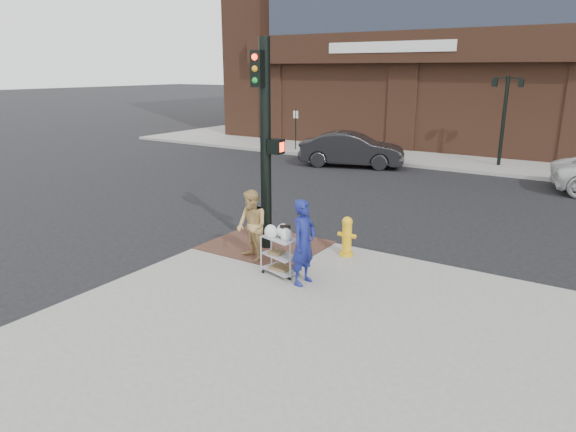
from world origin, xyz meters
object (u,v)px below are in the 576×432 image
Objects in this scene: traffic_signal_pole at (266,140)px; woman_blue at (304,242)px; pedestrian_tan at (252,226)px; lamp_post at (505,111)px; fire_hydrant at (347,236)px; sedan_dark at (352,150)px; utility_cart at (280,252)px.

traffic_signal_pole is 2.96m from woman_blue.
traffic_signal_pole reaches higher than pedestrian_tan.
fire_hydrant is at bearing -92.17° from lamp_post.
lamp_post reaches higher than woman_blue.
sedan_dark reaches higher than utility_cart.
sedan_dark is 12.61m from fire_hydrant.
lamp_post is 16.33m from pedestrian_tan.
utility_cart is (-0.67, 0.15, -0.39)m from woman_blue.
pedestrian_tan reaches higher than fire_hydrant.
pedestrian_tan is at bearing -140.50° from fire_hydrant.
fire_hydrant is (1.92, 0.57, -2.19)m from traffic_signal_pole.
woman_blue is at bearing -12.66° from utility_cart.
sedan_dark is (-3.67, 12.82, -0.18)m from pedestrian_tan.
woman_blue reaches higher than fire_hydrant.
pedestrian_tan is 1.71× the size of fire_hydrant.
lamp_post is at bearing 85.68° from utility_cart.
sedan_dark is at bearing 115.40° from fire_hydrant.
woman_blue is 1.80m from pedestrian_tan.
sedan_dark is 14.01m from utility_cart.
lamp_post is 7.04m from sedan_dark.
fire_hydrant is at bearing 69.14° from utility_cart.
utility_cart is at bearing -94.32° from lamp_post.
lamp_post reaches higher than pedestrian_tan.
lamp_post is 3.58× the size of utility_cart.
sedan_dark is at bearing -151.23° from lamp_post.
traffic_signal_pole is 2.79m from utility_cart.
woman_blue is at bearing -36.19° from traffic_signal_pole.
lamp_post is at bearing 106.57° from pedestrian_tan.
sedan_dark is at bearing 106.25° from traffic_signal_pole.
pedestrian_tan is at bearing 76.83° from woman_blue.
lamp_post is 16.70m from woman_blue.
utility_cart is at bearing 4.70° from pedestrian_tan.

